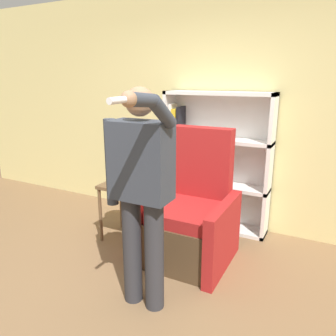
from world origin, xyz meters
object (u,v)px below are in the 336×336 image
bookcase (208,163)px  table_lamp (123,154)px  armchair (191,220)px  person_standing (141,188)px  side_table (125,193)px

bookcase → table_lamp: size_ratio=3.72×
armchair → person_standing: 1.04m
bookcase → table_lamp: (-0.68, -0.76, 0.19)m
bookcase → person_standing: size_ratio=0.95×
bookcase → table_lamp: bearing=-131.8°
armchair → person_standing: size_ratio=0.76×
person_standing → side_table: 1.27m
bookcase → armchair: 0.91m
bookcase → side_table: size_ratio=2.50×
bookcase → person_standing: bearing=-87.0°
bookcase → person_standing: (0.09, -1.66, 0.20)m
person_standing → bookcase: bearing=93.0°
bookcase → side_table: 1.06m
side_table → person_standing: bearing=-49.2°
armchair → person_standing: (-0.05, -0.85, 0.59)m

